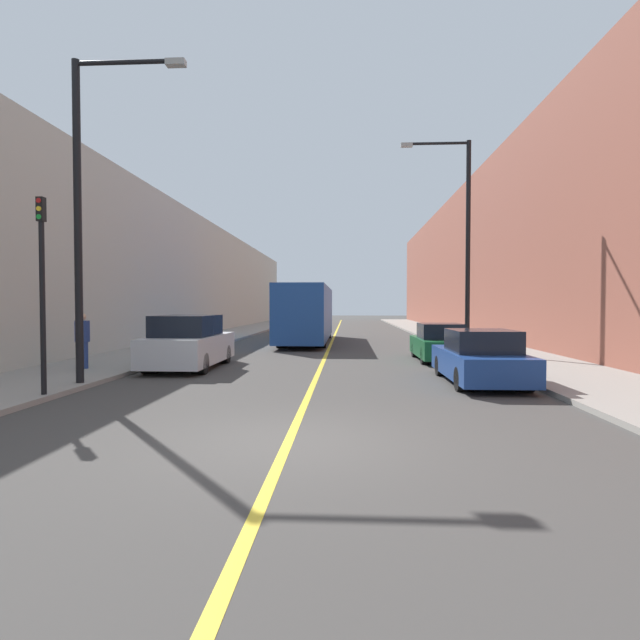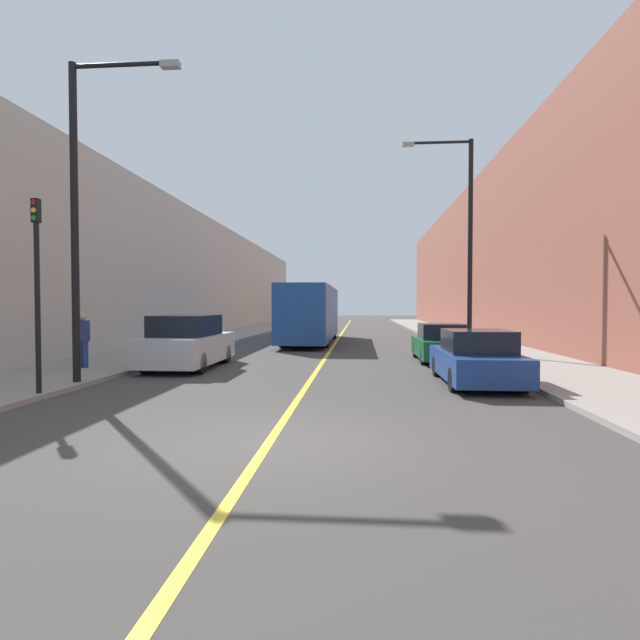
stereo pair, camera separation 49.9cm
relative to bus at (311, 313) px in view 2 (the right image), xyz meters
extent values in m
plane|color=#3F3D3A|center=(1.43, -21.36, -1.73)|extent=(200.00, 200.00, 0.00)
cube|color=gray|center=(-6.27, 8.64, -1.67)|extent=(3.79, 72.00, 0.13)
cube|color=gray|center=(9.14, 8.64, -1.67)|extent=(3.79, 72.00, 0.13)
cube|color=#B7B2A3|center=(-10.17, 8.64, 2.58)|extent=(4.00, 72.00, 8.61)
cube|color=brown|center=(13.03, 8.64, 3.92)|extent=(4.00, 72.00, 11.29)
cube|color=gold|center=(1.43, 8.64, -1.73)|extent=(0.16, 72.00, 0.01)
cube|color=#1E4793|center=(0.00, 0.01, 0.02)|extent=(2.54, 12.13, 2.97)
cube|color=black|center=(0.00, -6.03, 0.54)|extent=(2.16, 0.04, 1.34)
cylinder|color=black|center=(-0.99, -3.75, -1.28)|extent=(0.56, 0.90, 0.90)
cylinder|color=black|center=(0.99, -3.75, -1.28)|extent=(0.56, 0.90, 0.90)
cylinder|color=black|center=(-0.99, 3.77, -1.28)|extent=(0.56, 0.90, 0.90)
cylinder|color=black|center=(0.99, 3.77, -1.28)|extent=(0.56, 0.90, 0.90)
cube|color=silver|center=(-3.08, -12.23, -1.06)|extent=(2.03, 4.81, 0.93)
cube|color=black|center=(-3.08, -12.47, -0.25)|extent=(1.78, 2.65, 0.70)
cube|color=black|center=(-3.08, -14.60, -0.90)|extent=(1.72, 0.04, 0.42)
cylinder|color=black|center=(-3.87, -13.72, -1.39)|extent=(0.45, 0.68, 0.68)
cylinder|color=black|center=(-2.29, -13.72, -1.39)|extent=(0.45, 0.68, 0.68)
cylinder|color=black|center=(-3.87, -10.73, -1.39)|extent=(0.45, 0.68, 0.68)
cylinder|color=black|center=(-2.29, -10.73, -1.39)|extent=(0.45, 0.68, 0.68)
cube|color=navy|center=(6.05, -15.02, -1.19)|extent=(1.89, 4.52, 0.71)
cube|color=black|center=(6.05, -15.24, -0.53)|extent=(1.66, 2.03, 0.60)
cube|color=black|center=(6.05, -17.25, -1.06)|extent=(1.61, 0.04, 0.32)
cylinder|color=black|center=(5.31, -16.42, -1.42)|extent=(0.42, 0.62, 0.62)
cylinder|color=black|center=(6.79, -16.42, -1.42)|extent=(0.42, 0.62, 0.62)
cylinder|color=black|center=(5.31, -13.62, -1.42)|extent=(0.42, 0.62, 0.62)
cylinder|color=black|center=(6.79, -13.62, -1.42)|extent=(0.42, 0.62, 0.62)
cube|color=#145128|center=(5.97, -9.37, -1.20)|extent=(1.79, 4.22, 0.69)
cube|color=black|center=(5.97, -9.58, -0.56)|extent=(1.57, 1.90, 0.59)
cube|color=black|center=(5.97, -11.45, -1.08)|extent=(1.52, 0.04, 0.31)
cylinder|color=black|center=(5.27, -10.68, -1.42)|extent=(0.39, 0.62, 0.62)
cylinder|color=black|center=(6.66, -10.68, -1.42)|extent=(0.39, 0.62, 0.62)
cylinder|color=black|center=(5.27, -8.07, -1.42)|extent=(0.39, 0.62, 0.62)
cylinder|color=black|center=(6.66, -8.07, -1.42)|extent=(0.39, 0.62, 0.62)
cylinder|color=black|center=(-4.68, -16.39, 2.60)|extent=(0.20, 0.20, 8.40)
cylinder|color=black|center=(-3.36, -16.39, 6.70)|extent=(2.64, 0.12, 0.12)
cube|color=#999993|center=(-2.04, -16.39, 6.65)|extent=(0.50, 0.24, 0.16)
cylinder|color=black|center=(7.54, -7.25, 2.95)|extent=(0.20, 0.20, 9.10)
cylinder|color=black|center=(6.22, -7.25, 7.40)|extent=(2.64, 0.12, 0.12)
cube|color=#999993|center=(4.90, -7.25, 7.35)|extent=(0.50, 0.24, 0.16)
cylinder|color=black|center=(-4.58, -18.11, 0.37)|extent=(0.12, 0.12, 3.94)
cube|color=black|center=(-4.58, -18.11, 2.62)|extent=(0.16, 0.16, 0.55)
cylinder|color=#B21919|center=(-4.58, -18.20, 2.80)|extent=(0.11, 0.02, 0.11)
cylinder|color=yellow|center=(-4.58, -18.20, 2.62)|extent=(0.11, 0.02, 0.11)
cylinder|color=green|center=(-4.58, -18.20, 2.44)|extent=(0.11, 0.02, 0.11)
cylinder|color=navy|center=(-6.28, -13.49, -1.17)|extent=(0.18, 0.18, 0.86)
cylinder|color=navy|center=(-6.10, -13.49, -1.17)|extent=(0.18, 0.18, 0.86)
cube|color=navy|center=(-6.19, -13.49, -0.40)|extent=(0.40, 0.22, 0.68)
sphere|color=tan|center=(-6.19, -13.49, 0.07)|extent=(0.25, 0.25, 0.25)
camera|label=1|loc=(2.37, -29.11, 0.44)|focal=28.00mm
camera|label=2|loc=(2.87, -29.07, 0.44)|focal=28.00mm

